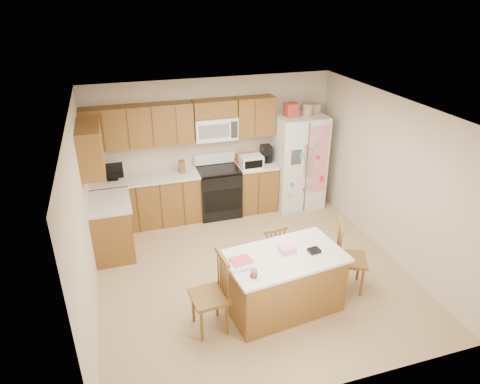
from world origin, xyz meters
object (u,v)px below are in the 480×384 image
object	(u,v)px
island	(283,281)
windsor_chair_right	(349,258)
refrigerator	(298,160)
windsor_chair_back	(270,252)
windsor_chair_left	(211,295)
stove	(218,190)

from	to	relation	value
island	windsor_chair_right	size ratio (longest dim) A/B	1.56
refrigerator	windsor_chair_back	size ratio (longest dim) A/B	2.27
windsor_chair_right	windsor_chair_left	bearing A→B (deg)	-174.11
island	windsor_chair_left	bearing A→B (deg)	-175.22
refrigerator	island	size ratio (longest dim) A/B	1.26
refrigerator	windsor_chair_back	xyz separation A→B (m)	(-1.35, -2.09, -0.50)
stove	refrigerator	world-z (taller)	refrigerator
stove	windsor_chair_left	xyz separation A→B (m)	(-0.85, -2.91, 0.02)
stove	windsor_chair_right	world-z (taller)	stove
island	stove	bearing A→B (deg)	92.94
stove	refrigerator	bearing A→B (deg)	-2.30
windsor_chair_back	windsor_chair_right	xyz separation A→B (m)	(0.96, -0.55, 0.06)
windsor_chair_left	windsor_chair_right	size ratio (longest dim) A/B	1.01
windsor_chair_right	stove	bearing A→B (deg)	113.65
island	windsor_chair_right	xyz separation A→B (m)	(1.04, 0.13, 0.07)
refrigerator	windsor_chair_right	xyz separation A→B (m)	(-0.39, -2.64, -0.43)
island	windsor_chair_left	world-z (taller)	windsor_chair_left
refrigerator	windsor_chair_left	size ratio (longest dim) A/B	1.95
island	windsor_chair_left	size ratio (longest dim) A/B	1.54
stove	island	size ratio (longest dim) A/B	0.70
windsor_chair_back	island	bearing A→B (deg)	-96.52
stove	island	xyz separation A→B (m)	(0.15, -2.83, -0.05)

